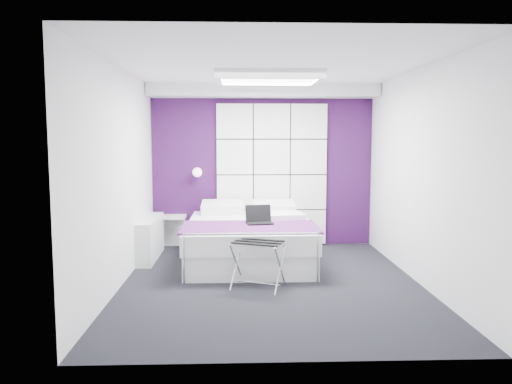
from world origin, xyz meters
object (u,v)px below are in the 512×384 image
radiator (150,238)px  laptop (259,219)px  bed (249,239)px  luggage_rack (258,265)px  nightstand (173,217)px  wall_lamp (197,172)px

radiator → laptop: (1.58, -0.58, 0.37)m
bed → luggage_rack: (0.08, -1.29, -0.04)m
radiator → nightstand: 0.79m
radiator → bed: 1.47m
nightstand → radiator: bearing=-108.4°
nightstand → laptop: size_ratio=1.17×
nightstand → luggage_rack: bearing=-60.2°
wall_lamp → bed: (0.81, -1.00, -0.90)m
bed → laptop: 0.50m
wall_lamp → laptop: bearing=-54.9°
wall_lamp → radiator: bearing=-130.1°
nightstand → wall_lamp: bearing=5.7°
nightstand → laptop: laptop is taller
radiator → laptop: bearing=-20.0°
radiator → bed: (1.45, -0.24, 0.02)m
laptop → luggage_rack: bearing=-102.3°
bed → radiator: bearing=170.8°
nightstand → bed: bearing=-38.3°
bed → nightstand: bed is taller
bed → laptop: laptop is taller
radiator → bed: bearing=-9.2°
wall_lamp → luggage_rack: bearing=-68.9°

